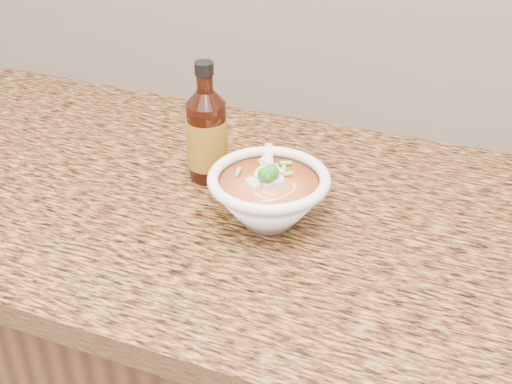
% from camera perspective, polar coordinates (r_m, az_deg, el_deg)
% --- Properties ---
extents(counter_slab, '(4.00, 0.68, 0.04)m').
position_cam_1_polar(counter_slab, '(1.00, 3.53, -2.47)').
color(counter_slab, olive).
rests_on(counter_slab, cabinet).
extents(soup_bowl, '(0.18, 0.20, 0.10)m').
position_cam_1_polar(soup_bowl, '(0.94, 1.13, -0.43)').
color(soup_bowl, white).
rests_on(soup_bowl, counter_slab).
extents(hot_sauce_bottle, '(0.07, 0.07, 0.20)m').
position_cam_1_polar(hot_sauce_bottle, '(1.04, -4.36, 5.00)').
color(hot_sauce_bottle, '#3C1308').
rests_on(hot_sauce_bottle, counter_slab).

